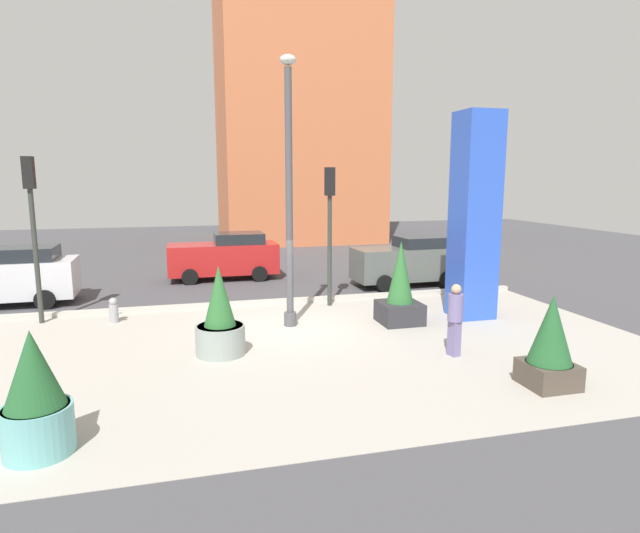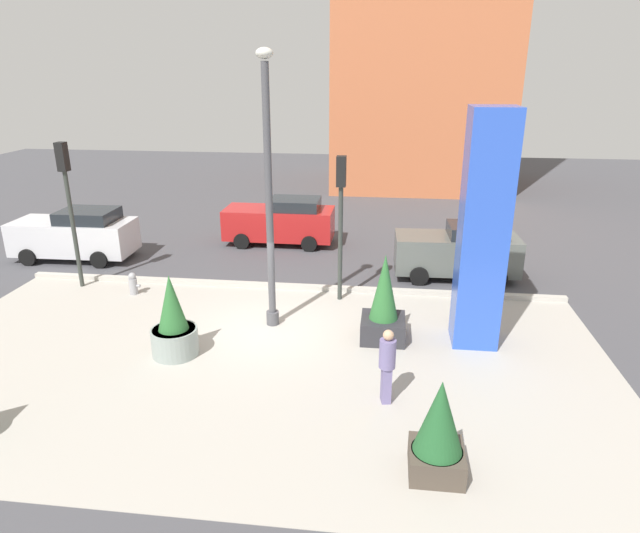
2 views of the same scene
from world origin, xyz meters
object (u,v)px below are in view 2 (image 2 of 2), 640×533
object	(u,v)px
car_curb_east	(76,234)
car_curb_west	(281,221)
art_pillar_blue	(483,232)
car_far_lane	(458,251)
potted_plant_curbside	(439,431)
traffic_light_far_side	(341,205)
potted_plant_near_left	(173,324)
pedestrian_crossing	(387,362)
traffic_light_corner	(68,192)
lamp_post	(269,201)
potted_plant_near_right	(384,306)
fire_hydrant	(133,284)

from	to	relation	value
car_curb_east	car_curb_west	bearing A→B (deg)	21.23
art_pillar_blue	car_far_lane	bearing A→B (deg)	88.79
potted_plant_curbside	car_curb_west	xyz separation A→B (m)	(-5.41, 13.50, 0.06)
traffic_light_far_side	car_curb_east	distance (m)	10.97
potted_plant_curbside	potted_plant_near_left	distance (m)	7.34
car_far_lane	pedestrian_crossing	world-z (taller)	car_far_lane
potted_plant_curbside	traffic_light_corner	size ratio (longest dim) A/B	0.40
art_pillar_blue	car_curb_west	size ratio (longest dim) A/B	1.37
lamp_post	car_curb_west	size ratio (longest dim) A/B	1.66
potted_plant_near_right	car_far_lane	xyz separation A→B (m)	(2.52, 5.08, -0.01)
pedestrian_crossing	potted_plant_curbside	bearing A→B (deg)	-67.11
pedestrian_crossing	potted_plant_near_right	bearing A→B (deg)	92.12
fire_hydrant	traffic_light_corner	world-z (taller)	traffic_light_corner
lamp_post	traffic_light_far_side	size ratio (longest dim) A/B	1.64
traffic_light_corner	car_curb_west	xyz separation A→B (m)	(5.81, 5.61, -2.27)
traffic_light_far_side	traffic_light_corner	xyz separation A→B (m)	(-8.77, 0.05, 0.16)
lamp_post	fire_hydrant	world-z (taller)	lamp_post
potted_plant_near_right	car_curb_east	size ratio (longest dim) A/B	0.54
pedestrian_crossing	potted_plant_near_left	bearing A→B (deg)	164.37
car_far_lane	car_curb_east	size ratio (longest dim) A/B	0.94
car_curb_east	traffic_light_far_side	bearing A→B (deg)	-14.89
lamp_post	art_pillar_blue	bearing A→B (deg)	-3.71
potted_plant_curbside	traffic_light_far_side	size ratio (longest dim) A/B	0.42
potted_plant_curbside	potted_plant_near_left	bearing A→B (deg)	149.62
traffic_light_far_side	pedestrian_crossing	world-z (taller)	traffic_light_far_side
lamp_post	pedestrian_crossing	size ratio (longest dim) A/B	4.25
potted_plant_curbside	traffic_light_corner	bearing A→B (deg)	144.89
potted_plant_near_right	car_curb_west	xyz separation A→B (m)	(-4.37, 8.27, -0.01)
fire_hydrant	car_far_lane	distance (m)	11.04
lamp_post	potted_plant_near_right	bearing A→B (deg)	-9.63
art_pillar_blue	car_far_lane	xyz separation A→B (m)	(0.10, 4.90, -2.10)
car_far_lane	potted_plant_near_left	bearing A→B (deg)	-139.80
fire_hydrant	traffic_light_corner	bearing A→B (deg)	167.26
lamp_post	car_far_lane	bearing A→B (deg)	38.66
potted_plant_near_right	potted_plant_curbside	bearing A→B (deg)	-78.74
potted_plant_curbside	car_curb_east	world-z (taller)	car_curb_east
fire_hydrant	traffic_light_corner	xyz separation A→B (m)	(-2.06, 0.47, 2.87)
potted_plant_curbside	traffic_light_corner	xyz separation A→B (m)	(-11.22, 7.89, 2.33)
potted_plant_curbside	car_far_lane	size ratio (longest dim) A/B	0.45
potted_plant_near_left	potted_plant_near_right	bearing A→B (deg)	16.03
potted_plant_curbside	potted_plant_near_right	xyz separation A→B (m)	(-1.04, 5.23, 0.06)
car_curb_west	traffic_light_corner	bearing A→B (deg)	-136.01
traffic_light_far_side	pedestrian_crossing	size ratio (longest dim) A/B	2.59
traffic_light_far_side	car_curb_east	xyz separation A→B (m)	(-10.41, 2.77, -2.11)
lamp_post	potted_plant_near_right	size ratio (longest dim) A/B	3.07
fire_hydrant	traffic_light_corner	size ratio (longest dim) A/B	0.16
car_curb_east	art_pillar_blue	bearing A→B (deg)	-20.08
fire_hydrant	pedestrian_crossing	world-z (taller)	pedestrian_crossing
pedestrian_crossing	lamp_post	bearing A→B (deg)	132.54
art_pillar_blue	car_curb_east	xyz separation A→B (m)	(-14.23, 5.20, -2.10)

